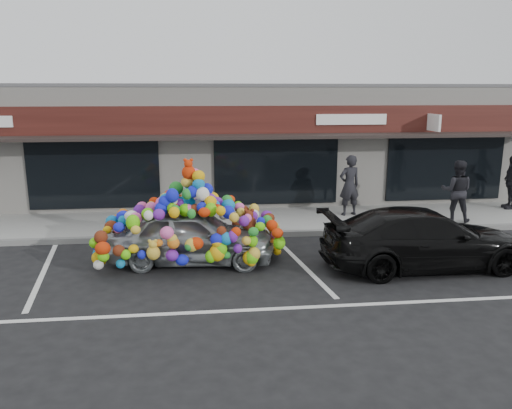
{
  "coord_description": "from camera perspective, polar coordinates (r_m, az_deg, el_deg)",
  "views": [
    {
      "loc": [
        0.44,
        -11.06,
        4.07
      ],
      "look_at": [
        1.85,
        1.4,
        1.21
      ],
      "focal_mm": 35.0,
      "sensor_mm": 36.0,
      "label": 1
    }
  ],
  "objects": [
    {
      "name": "kerb",
      "position": [
        14.15,
        -8.0,
        -3.7
      ],
      "size": [
        26.0,
        0.18,
        0.16
      ],
      "primitive_type": "cube",
      "color": "slate",
      "rests_on": "ground"
    },
    {
      "name": "parking_stripe_right",
      "position": [
        14.27,
        26.96,
        -5.17
      ],
      "size": [
        0.73,
        4.37,
        0.01
      ],
      "primitive_type": "cube",
      "rotation": [
        0.0,
        0.0,
        0.14
      ],
      "color": "silver",
      "rests_on": "ground"
    },
    {
      "name": "pedestrian_a",
      "position": [
        16.25,
        10.62,
        2.17
      ],
      "size": [
        0.79,
        0.61,
        1.95
      ],
      "primitive_type": "imported",
      "rotation": [
        0.0,
        0.0,
        3.36
      ],
      "color": "black",
      "rests_on": "sidewalk"
    },
    {
      "name": "pedestrian_b",
      "position": [
        16.44,
        21.95,
        1.46
      ],
      "size": [
        1.13,
        1.03,
        1.88
      ],
      "primitive_type": "imported",
      "rotation": [
        0.0,
        0.0,
        2.71
      ],
      "color": "black",
      "rests_on": "sidewalk"
    },
    {
      "name": "parking_stripe_mid",
      "position": [
        12.21,
        5.1,
        -6.68
      ],
      "size": [
        0.73,
        4.37,
        0.01
      ],
      "primitive_type": "cube",
      "rotation": [
        0.0,
        0.0,
        0.14
      ],
      "color": "silver",
      "rests_on": "ground"
    },
    {
      "name": "black_sedan",
      "position": [
        12.33,
        18.65,
        -3.73
      ],
      "size": [
        2.08,
        4.86,
        1.4
      ],
      "primitive_type": "imported",
      "rotation": [
        0.0,
        0.0,
        1.6
      ],
      "color": "black",
      "rests_on": "ground"
    },
    {
      "name": "parking_stripe_left",
      "position": [
        12.52,
        -23.16,
        -7.2
      ],
      "size": [
        0.73,
        4.37,
        0.01
      ],
      "primitive_type": "cube",
      "rotation": [
        0.0,
        0.0,
        0.14
      ],
      "color": "silver",
      "rests_on": "ground"
    },
    {
      "name": "pedestrian_c",
      "position": [
        18.98,
        27.18,
        2.3
      ],
      "size": [
        1.14,
        0.65,
        1.82
      ],
      "primitive_type": "imported",
      "rotation": [
        0.0,
        0.0,
        4.51
      ],
      "color": "black",
      "rests_on": "sidewalk"
    },
    {
      "name": "sidewalk",
      "position": [
        15.59,
        -7.87,
        -2.14
      ],
      "size": [
        26.0,
        3.0,
        0.15
      ],
      "primitive_type": "cube",
      "color": "gray",
      "rests_on": "ground"
    },
    {
      "name": "toy_car",
      "position": [
        12.07,
        -7.42,
        -2.8
      ],
      "size": [
        2.9,
        4.41,
        2.48
      ],
      "rotation": [
        0.0,
        0.0,
        1.48
      ],
      "color": "#B1B5BC",
      "rests_on": "ground"
    },
    {
      "name": "shop_building",
      "position": [
        19.6,
        -7.77,
        7.14
      ],
      "size": [
        24.0,
        7.2,
        4.31
      ],
      "color": "silver",
      "rests_on": "ground"
    },
    {
      "name": "lane_line",
      "position": [
        9.79,
        3.37,
        -11.75
      ],
      "size": [
        14.0,
        0.12,
        0.01
      ],
      "primitive_type": "cube",
      "color": "silver",
      "rests_on": "ground"
    },
    {
      "name": "ground",
      "position": [
        11.8,
        -8.27,
        -7.49
      ],
      "size": [
        90.0,
        90.0,
        0.0
      ],
      "primitive_type": "plane",
      "color": "black",
      "rests_on": "ground"
    }
  ]
}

